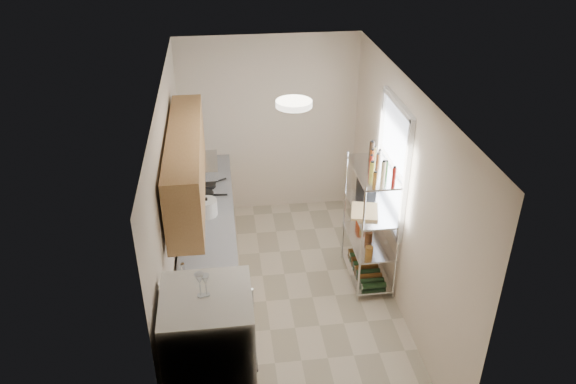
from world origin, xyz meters
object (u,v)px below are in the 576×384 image
object	(u,v)px
rice_cooker	(207,207)
frying_pan_large	(203,195)
espresso_machine	(367,184)
cutting_board	(365,212)
refrigerator	(213,376)

from	to	relation	value
rice_cooker	frying_pan_large	bearing A→B (deg)	96.49
frying_pan_large	espresso_machine	distance (m)	2.02
rice_cooker	cutting_board	world-z (taller)	rice_cooker
rice_cooker	cutting_board	bearing A→B (deg)	-11.43
cutting_board	espresso_machine	distance (m)	0.45
espresso_machine	refrigerator	bearing A→B (deg)	-136.85
espresso_machine	frying_pan_large	bearing A→B (deg)	159.55
rice_cooker	frying_pan_large	size ratio (longest dim) A/B	0.91
refrigerator	rice_cooker	world-z (taller)	refrigerator
refrigerator	rice_cooker	size ratio (longest dim) A/B	6.85
refrigerator	espresso_machine	distance (m)	3.13
refrigerator	rice_cooker	xyz separation A→B (m)	(-0.03, 2.42, 0.16)
rice_cooker	frying_pan_large	distance (m)	0.44
refrigerator	cutting_board	distance (m)	2.72
rice_cooker	espresso_machine	xyz separation A→B (m)	(1.92, 0.05, 0.15)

